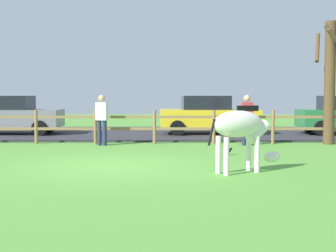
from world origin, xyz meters
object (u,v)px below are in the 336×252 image
(visitor_right_of_tree, at_px, (245,118))
(visitor_left_of_tree, at_px, (100,118))
(zebra, at_px, (240,129))
(crow_on_grass, at_px, (227,150))
(parked_car_grey, at_px, (9,115))
(bare_tree, at_px, (328,79))
(parked_car_yellow, at_px, (207,114))

(visitor_right_of_tree, bearing_deg, visitor_left_of_tree, -179.66)
(zebra, xyz_separation_m, crow_on_grass, (0.10, 2.94, -0.80))
(parked_car_grey, height_order, visitor_right_of_tree, visitor_right_of_tree)
(crow_on_grass, bearing_deg, zebra, -92.00)
(crow_on_grass, height_order, parked_car_grey, parked_car_grey)
(crow_on_grass, bearing_deg, bare_tree, 37.68)
(visitor_left_of_tree, bearing_deg, zebra, -55.90)
(crow_on_grass, xyz_separation_m, parked_car_yellow, (0.01, 6.56, 0.72))
(visitor_right_of_tree, bearing_deg, bare_tree, 6.87)
(crow_on_grass, relative_size, parked_car_yellow, 0.05)
(bare_tree, height_order, crow_on_grass, bare_tree)
(parked_car_grey, height_order, visitor_left_of_tree, visitor_left_of_tree)
(crow_on_grass, height_order, visitor_right_of_tree, visitor_right_of_tree)
(crow_on_grass, relative_size, visitor_left_of_tree, 0.13)
(parked_car_yellow, bearing_deg, visitor_left_of_tree, -133.04)
(crow_on_grass, bearing_deg, visitor_right_of_tree, 69.94)
(parked_car_yellow, height_order, visitor_right_of_tree, visitor_right_of_tree)
(zebra, xyz_separation_m, parked_car_yellow, (0.11, 9.51, -0.08))
(crow_on_grass, distance_m, visitor_left_of_tree, 4.60)
(bare_tree, xyz_separation_m, parked_car_yellow, (-3.69, 3.70, -1.31))
(bare_tree, relative_size, visitor_left_of_tree, 2.48)
(visitor_left_of_tree, bearing_deg, crow_on_grass, -33.40)
(zebra, xyz_separation_m, parked_car_grey, (-7.96, 9.37, -0.08))
(bare_tree, distance_m, parked_car_grey, 12.36)
(parked_car_grey, bearing_deg, bare_tree, -16.89)
(crow_on_grass, height_order, parked_car_yellow, parked_car_yellow)
(bare_tree, bearing_deg, crow_on_grass, -142.32)
(bare_tree, height_order, visitor_left_of_tree, bare_tree)
(zebra, distance_m, parked_car_yellow, 9.51)
(parked_car_yellow, xyz_separation_m, visitor_right_of_tree, (0.91, -4.04, 0.06))
(parked_car_yellow, relative_size, visitor_right_of_tree, 2.48)
(parked_car_grey, bearing_deg, visitor_left_of_tree, -42.62)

